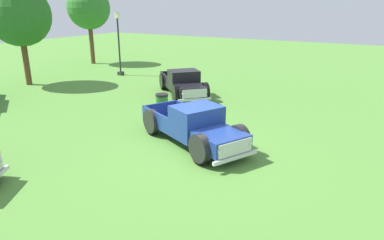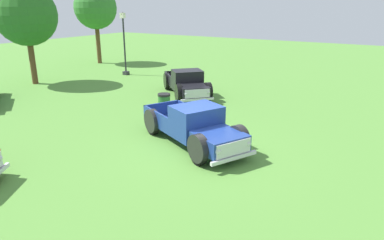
{
  "view_description": "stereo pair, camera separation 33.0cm",
  "coord_description": "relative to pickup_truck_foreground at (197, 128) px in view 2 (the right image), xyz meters",
  "views": [
    {
      "loc": [
        -10.21,
        -5.71,
        4.9
      ],
      "look_at": [
        0.24,
        0.38,
        0.9
      ],
      "focal_mm": 32.75,
      "sensor_mm": 36.0,
      "label": 1
    },
    {
      "loc": [
        -10.04,
        -5.99,
        4.9
      ],
      "look_at": [
        0.24,
        0.38,
        0.9
      ],
      "focal_mm": 32.75,
      "sensor_mm": 36.0,
      "label": 2
    }
  ],
  "objects": [
    {
      "name": "ground_plane",
      "position": [
        -0.09,
        -0.06,
        -0.71
      ],
      "size": [
        80.0,
        80.0,
        0.0
      ],
      "primitive_type": "plane",
      "color": "#548C38"
    },
    {
      "name": "pickup_truck_foreground",
      "position": [
        0.0,
        0.0,
        0.0
      ],
      "size": [
        3.67,
        5.16,
        1.5
      ],
      "color": "navy",
      "rests_on": "ground_plane"
    },
    {
      "name": "pickup_truck_behind_left",
      "position": [
        5.98,
        4.23,
        -0.02
      ],
      "size": [
        4.47,
        4.61,
        1.45
      ],
      "color": "black",
      "rests_on": "ground_plane"
    },
    {
      "name": "lamp_post_near",
      "position": [
        8.93,
        11.46,
        1.6
      ],
      "size": [
        0.36,
        0.36,
        4.42
      ],
      "color": "#2D2D33",
      "rests_on": "ground_plane"
    },
    {
      "name": "trash_can",
      "position": [
        2.65,
        3.4,
        -0.23
      ],
      "size": [
        0.59,
        0.59,
        0.95
      ],
      "color": "#2D6B2D",
      "rests_on": "ground_plane"
    },
    {
      "name": "oak_tree_east",
      "position": [
        11.79,
        17.09,
        3.9
      ],
      "size": [
        3.54,
        3.54,
        6.41
      ],
      "color": "brown",
      "rests_on": "ground_plane"
    },
    {
      "name": "oak_tree_center",
      "position": [
        3.52,
        14.4,
        3.56
      ],
      "size": [
        3.76,
        3.76,
        6.17
      ],
      "color": "brown",
      "rests_on": "ground_plane"
    }
  ]
}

